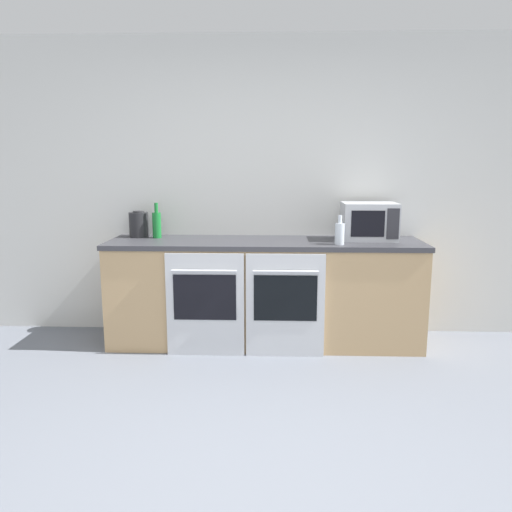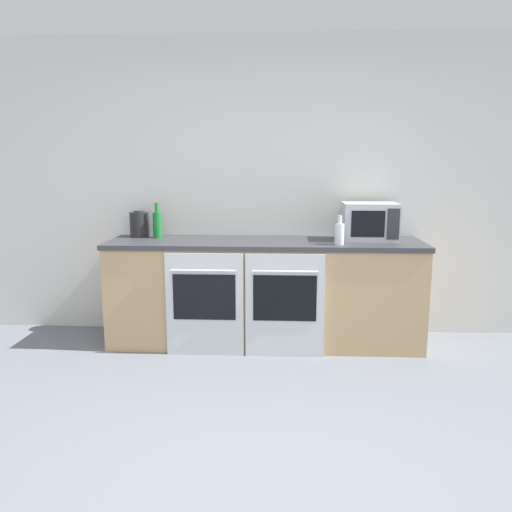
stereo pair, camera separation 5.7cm
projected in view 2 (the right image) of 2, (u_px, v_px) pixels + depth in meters
The scene contains 9 objects.
ground_plane at pixel (249, 504), 2.26m from camera, with size 16.00×16.00×0.00m, color slate.
wall_back at pixel (266, 188), 4.43m from camera, with size 10.00×0.06×2.60m.
counter_back at pixel (265, 292), 4.25m from camera, with size 2.62×0.66×0.88m.
oven_left at pixel (205, 304), 3.95m from camera, with size 0.62×0.06×0.83m.
oven_right at pixel (285, 305), 3.91m from camera, with size 0.62×0.06×0.83m.
microwave at pixel (369, 222), 4.16m from camera, with size 0.45×0.34×0.31m.
bottle_clear at pixel (339, 233), 3.94m from camera, with size 0.08×0.08×0.23m.
bottle_green at pixel (157, 224), 4.31m from camera, with size 0.07×0.07×0.30m.
kettle at pixel (140, 224), 4.37m from camera, with size 0.17×0.17×0.23m.
Camera 2 is at (0.13, -2.01, 1.52)m, focal length 35.00 mm.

